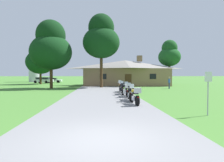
# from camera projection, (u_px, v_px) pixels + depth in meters

# --- Properties ---
(ground_plane) EXTENTS (500.00, 500.00, 0.00)m
(ground_plane) POSITION_uv_depth(u_px,v_px,m) (101.00, 90.00, 25.76)
(ground_plane) COLOR #42752D
(asphalt_driveway) EXTENTS (6.40, 80.00, 0.06)m
(asphalt_driveway) POSITION_uv_depth(u_px,v_px,m) (101.00, 91.00, 23.76)
(asphalt_driveway) COLOR slate
(asphalt_driveway) RESTS_ON ground
(motorcycle_yellow_nearest_to_camera) EXTENTS (0.66, 2.08, 1.30)m
(motorcycle_yellow_nearest_to_camera) POSITION_uv_depth(u_px,v_px,m) (135.00, 96.00, 12.68)
(motorcycle_yellow_nearest_to_camera) COLOR black
(motorcycle_yellow_nearest_to_camera) RESTS_ON asphalt_driveway
(motorcycle_yellow_second_in_row) EXTENTS (0.66, 2.08, 1.30)m
(motorcycle_yellow_second_in_row) POSITION_uv_depth(u_px,v_px,m) (130.00, 93.00, 14.73)
(motorcycle_yellow_second_in_row) COLOR black
(motorcycle_yellow_second_in_row) RESTS_ON asphalt_driveway
(motorcycle_green_third_in_row) EXTENTS (0.80, 2.08, 1.30)m
(motorcycle_green_third_in_row) POSITION_uv_depth(u_px,v_px,m) (127.00, 90.00, 17.11)
(motorcycle_green_third_in_row) COLOR black
(motorcycle_green_third_in_row) RESTS_ON asphalt_driveway
(motorcycle_blue_fourth_in_row) EXTENTS (0.73, 2.08, 1.30)m
(motorcycle_blue_fourth_in_row) POSITION_uv_depth(u_px,v_px,m) (123.00, 89.00, 19.21)
(motorcycle_blue_fourth_in_row) COLOR black
(motorcycle_blue_fourth_in_row) RESTS_ON asphalt_driveway
(motorcycle_orange_farthest_in_row) EXTENTS (0.66, 2.08, 1.30)m
(motorcycle_orange_farthest_in_row) POSITION_uv_depth(u_px,v_px,m) (121.00, 87.00, 21.70)
(motorcycle_orange_farthest_in_row) COLOR black
(motorcycle_orange_farthest_in_row) RESTS_ON asphalt_driveway
(stone_lodge) EXTENTS (15.98, 8.53, 5.61)m
(stone_lodge) POSITION_uv_depth(u_px,v_px,m) (125.00, 72.00, 36.55)
(stone_lodge) COLOR #896B4C
(stone_lodge) RESTS_ON ground
(bystander_blue_shirt_near_lodge) EXTENTS (0.37, 0.49, 1.69)m
(bystander_blue_shirt_near_lodge) POSITION_uv_depth(u_px,v_px,m) (169.00, 82.00, 27.54)
(bystander_blue_shirt_near_lodge) COLOR navy
(bystander_blue_shirt_near_lodge) RESTS_ON ground
(metal_signpost_roadside) EXTENTS (0.36, 0.06, 2.14)m
(metal_signpost_roadside) POSITION_uv_depth(u_px,v_px,m) (208.00, 88.00, 9.40)
(metal_signpost_roadside) COLOR #9EA0A5
(metal_signpost_roadside) RESTS_ON ground
(tree_left_near) EXTENTS (6.03, 6.03, 9.96)m
(tree_left_near) POSITION_uv_depth(u_px,v_px,m) (51.00, 47.00, 28.18)
(tree_left_near) COLOR #422D19
(tree_left_near) RESTS_ON ground
(tree_right_of_lodge) EXTENTS (4.40, 4.40, 8.96)m
(tree_right_of_lodge) POSITION_uv_depth(u_px,v_px,m) (169.00, 54.00, 38.76)
(tree_right_of_lodge) COLOR #422D19
(tree_right_of_lodge) RESTS_ON ground
(tree_by_lodge_front) EXTENTS (5.65, 5.65, 11.29)m
(tree_by_lodge_front) POSITION_uv_depth(u_px,v_px,m) (101.00, 38.00, 29.64)
(tree_by_lodge_front) COLOR #422D19
(tree_by_lodge_front) RESTS_ON ground
(tree_left_far) EXTENTS (5.88, 5.88, 9.23)m
(tree_left_far) POSITION_uv_depth(u_px,v_px,m) (40.00, 59.00, 40.60)
(tree_left_far) COLOR #422D19
(tree_left_far) RESTS_ON ground
(metal_silo_distant) EXTENTS (3.20, 3.20, 8.42)m
(metal_silo_distant) POSITION_uv_depth(u_px,v_px,m) (35.00, 67.00, 54.25)
(metal_silo_distant) COLOR #B2B7BC
(metal_silo_distant) RESTS_ON ground
(parked_white_suv_far_left) EXTENTS (4.93, 3.01, 1.40)m
(parked_white_suv_far_left) POSITION_uv_depth(u_px,v_px,m) (43.00, 80.00, 45.98)
(parked_white_suv_far_left) COLOR silver
(parked_white_suv_far_left) RESTS_ON ground
(parked_white_sedan_far_left) EXTENTS (4.29, 2.08, 1.20)m
(parked_white_sedan_far_left) POSITION_uv_depth(u_px,v_px,m) (53.00, 80.00, 48.68)
(parked_white_sedan_far_left) COLOR silver
(parked_white_sedan_far_left) RESTS_ON ground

